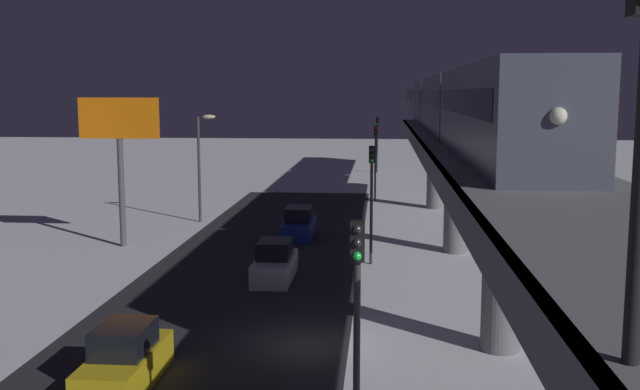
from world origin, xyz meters
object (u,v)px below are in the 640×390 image
object	(u,v)px
traffic_light_near	(357,318)
traffic_light_far	(375,152)
commercial_billboard	(119,133)
traffic_light_distant	(377,136)
sedan_yellow	(125,361)
sedan_white_2	(275,264)
traffic_light_mid	(372,187)
subway_train	(440,101)
sedan_blue	(299,225)

from	to	relation	value
traffic_light_near	traffic_light_far	xyz separation A→B (m)	(0.00, -45.82, 0.00)
commercial_billboard	traffic_light_near	bearing A→B (deg)	119.60
traffic_light_distant	sedan_yellow	bearing A→B (deg)	83.22
sedan_white_2	commercial_billboard	bearing A→B (deg)	145.41
sedan_white_2	traffic_light_near	size ratio (longest dim) A/B	0.71
traffic_light_near	traffic_light_mid	xyz separation A→B (m)	(0.00, -22.91, 0.00)
traffic_light_near	commercial_billboard	size ratio (longest dim) A/B	0.72
subway_train	traffic_light_distant	distance (m)	29.83
traffic_light_near	commercial_billboard	bearing A→B (deg)	-60.40
traffic_light_near	sedan_white_2	bearing A→B (deg)	-76.28
subway_train	commercial_billboard	distance (m)	23.90
sedan_blue	traffic_light_near	xyz separation A→B (m)	(-4.70, 29.87, 3.40)
sedan_yellow	commercial_billboard	world-z (taller)	commercial_billboard
sedan_white_2	commercial_billboard	size ratio (longest dim) A/B	0.51
sedan_blue	traffic_light_mid	size ratio (longest dim) A/B	0.74
traffic_light_far	commercial_billboard	size ratio (longest dim) A/B	0.72
commercial_billboard	subway_train	bearing A→B (deg)	-146.12
traffic_light_mid	commercial_billboard	size ratio (longest dim) A/B	0.72
traffic_light_near	traffic_light_mid	world-z (taller)	same
subway_train	sedan_yellow	distance (m)	36.93
traffic_light_far	traffic_light_distant	distance (m)	22.91
sedan_blue	subway_train	bearing A→B (deg)	45.61
subway_train	traffic_light_mid	bearing A→B (deg)	73.85
sedan_yellow	traffic_light_distant	size ratio (longest dim) A/B	0.73
sedan_white_2	sedan_blue	size ratio (longest dim) A/B	0.96
traffic_light_mid	traffic_light_far	bearing A→B (deg)	-90.00
traffic_light_distant	sedan_blue	bearing A→B (deg)	83.10
sedan_blue	sedan_yellow	bearing A→B (deg)	-96.60
sedan_blue	traffic_light_mid	bearing A→B (deg)	-55.98
sedan_blue	traffic_light_far	distance (m)	16.97
sedan_white_2	sedan_yellow	world-z (taller)	same
traffic_light_near	traffic_light_mid	size ratio (longest dim) A/B	1.00
sedan_blue	traffic_light_far	world-z (taller)	traffic_light_far
sedan_yellow	traffic_light_mid	xyz separation A→B (m)	(-7.50, -17.23, 3.40)
sedan_yellow	traffic_light_near	bearing A→B (deg)	142.84
sedan_white_2	traffic_light_distant	size ratio (longest dim) A/B	0.71
sedan_white_2	traffic_light_near	bearing A→B (deg)	-76.28
sedan_yellow	traffic_light_mid	size ratio (longest dim) A/B	0.73
sedan_white_2	traffic_light_distant	bearing A→B (deg)	84.57
subway_train	traffic_light_distant	size ratio (longest dim) A/B	11.57
sedan_yellow	sedan_blue	bearing A→B (deg)	-96.60
sedan_blue	traffic_light_near	size ratio (longest dim) A/B	0.74
sedan_white_2	traffic_light_distant	xyz separation A→B (m)	(-4.70, -49.48, 3.40)
sedan_blue	traffic_light_mid	world-z (taller)	traffic_light_mid
sedan_white_2	traffic_light_mid	xyz separation A→B (m)	(-4.70, -3.66, 3.40)
sedan_blue	sedan_yellow	distance (m)	24.35
traffic_light_mid	commercial_billboard	distance (m)	15.57
commercial_billboard	traffic_light_distant	bearing A→B (deg)	-109.43
subway_train	traffic_light_near	distance (m)	40.15
subway_train	sedan_white_2	size ratio (longest dim) A/B	16.30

